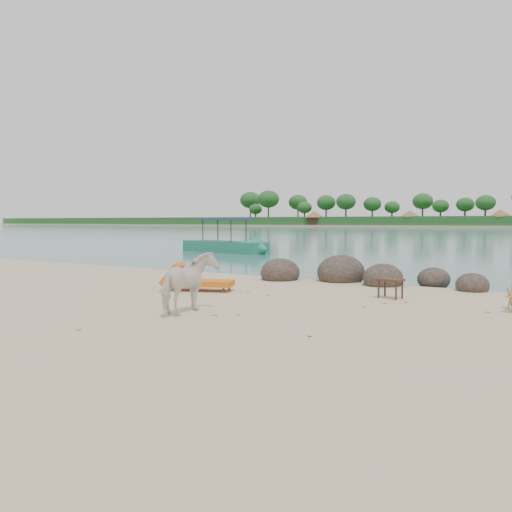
# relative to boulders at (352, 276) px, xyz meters

# --- Properties ---
(boulders) EXTENTS (6.40, 2.95, 1.06)m
(boulders) POSITION_rel_boulders_xyz_m (0.00, 0.00, 0.00)
(boulders) COLOR #2F271F
(boulders) RESTS_ON ground
(cow) EXTENTS (0.79, 1.46, 1.18)m
(cow) POSITION_rel_boulders_xyz_m (-0.92, -6.44, 0.39)
(cow) COLOR white
(cow) RESTS_ON ground
(side_table) EXTENTS (0.64, 0.50, 0.45)m
(side_table) POSITION_rel_boulders_xyz_m (1.89, -2.58, 0.02)
(side_table) COLOR #392216
(side_table) RESTS_ON ground
(lounge_chair) EXTENTS (2.12, 1.34, 0.60)m
(lounge_chair) POSITION_rel_boulders_xyz_m (-2.62, -3.83, 0.10)
(lounge_chair) COLOR orange
(lounge_chair) RESTS_ON ground
(boat_near) EXTENTS (6.84, 2.63, 3.25)m
(boat_near) POSITION_rel_boulders_xyz_m (-12.05, 10.71, 1.42)
(boat_near) COLOR #207658
(boat_near) RESTS_ON water
(dead_leaves) EXTENTS (8.11, 7.16, 0.00)m
(dead_leaves) POSITION_rel_boulders_xyz_m (-0.38, -4.87, -0.20)
(dead_leaves) COLOR brown
(dead_leaves) RESTS_ON ground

